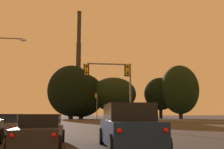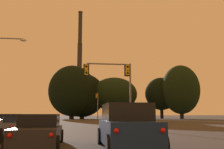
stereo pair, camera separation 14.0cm
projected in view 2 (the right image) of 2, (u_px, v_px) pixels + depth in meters
name	position (u px, v px, depth m)	size (l,w,h in m)	color
hatchback_left_lane_front	(7.00, 126.00, 17.55)	(2.00, 4.14, 1.44)	#4C4F54
suv_right_lane_second	(126.00, 127.00, 10.93)	(2.17, 4.93, 1.86)	navy
sedan_center_lane_second	(39.00, 131.00, 11.59)	(1.99, 4.71, 1.43)	#232328
traffic_light_far_right	(97.00, 102.00, 62.80)	(0.78, 0.50, 6.45)	slate
traffic_light_overhead_right	(115.00, 79.00, 26.23)	(4.92, 0.50, 6.51)	slate
smokestack	(79.00, 74.00, 155.14)	(5.27, 5.27, 63.74)	#2B2722
treeline_far_right	(181.00, 90.00, 80.24)	(11.64, 10.47, 16.38)	black
treeline_center_right	(114.00, 94.00, 79.17)	(13.94, 12.55, 12.44)	black
treeline_center_left	(72.00, 91.00, 77.02)	(13.79, 12.41, 15.72)	black
treeline_left_mid	(161.00, 94.00, 83.99)	(10.47, 9.42, 13.08)	black
treeline_far_left	(82.00, 95.00, 79.09)	(13.77, 12.39, 13.68)	black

